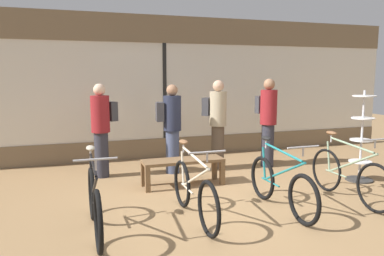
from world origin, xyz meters
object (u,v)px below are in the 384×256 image
Objects in this scene: accessory_rack at (361,144)px; customer_near_rack at (268,119)px; bicycle_far_right at (348,175)px; customer_by_window at (217,121)px; bicycle_far_left at (95,203)px; bicycle_right at (281,185)px; customer_mid_floor at (102,127)px; display_bench at (183,164)px; bicycle_left at (194,192)px; customer_near_bench at (171,126)px.

customer_near_rack reaches higher than accessory_rack.
bicycle_far_right is 0.97× the size of customer_by_window.
bicycle_far_left is 0.98× the size of bicycle_right.
display_bench is at bearing -38.81° from customer_mid_floor.
bicycle_left is 1.25× the size of display_bench.
bicycle_far_left is 0.98× the size of bicycle_far_right.
accessory_rack is at bearing 39.65° from bicycle_far_right.
customer_near_rack is 1.06m from customer_by_window.
display_bench is at bearing -137.20° from customer_by_window.
bicycle_right is at bearing -3.35° from bicycle_left.
accessory_rack is at bearing 9.97° from bicycle_far_left.
customer_mid_floor is at bearing 158.34° from accessory_rack.
bicycle_right is at bearing -59.21° from display_bench.
customer_near_bench is (1.63, 2.43, 0.54)m from bicycle_far_left.
customer_near_rack is 1.05× the size of customer_mid_floor.
customer_near_bench is (-2.11, 2.41, 0.54)m from bicycle_far_right.
customer_near_bench is at bearing 81.34° from bicycle_left.
customer_near_rack is at bearing -4.64° from customer_mid_floor.
bicycle_far_left is 3.75m from bicycle_far_right.
bicycle_far_left is 1.27m from bicycle_left.
customer_mid_floor is (-1.26, 1.01, 0.56)m from display_bench.
accessory_rack is (0.98, 0.81, 0.28)m from bicycle_far_right.
customer_by_window is (1.02, 0.94, 0.59)m from display_bench.
customer_by_window reaches higher than display_bench.
bicycle_far_left is 0.97× the size of bicycle_left.
bicycle_left is 0.96× the size of customer_near_rack.
customer_near_rack is (-0.09, 2.28, 0.60)m from bicycle_far_right.
customer_by_window is at bearing 61.33° from bicycle_left.
customer_mid_floor reaches higher than bicycle_far_left.
customer_mid_floor is at bearing 82.64° from bicycle_far_left.
bicycle_far_right is 1.00× the size of customer_mid_floor.
display_bench is 2.28m from customer_near_rack.
customer_near_bench reaches higher than bicycle_left.
customer_by_window reaches higher than bicycle_left.
bicycle_far_left is 4.37m from customer_near_rack.
bicycle_left is 2.47m from customer_near_bench.
bicycle_left is at bearing 176.65° from bicycle_right.
bicycle_far_right is 1.01× the size of customer_near_bench.
bicycle_far_right is at bearing -48.74° from customer_near_bench.
customer_mid_floor is 1.01× the size of customer_near_bench.
accessory_rack is 0.94× the size of customer_mid_floor.
customer_near_rack reaches higher than bicycle_far_left.
bicycle_left is at bearing -102.07° from display_bench.
customer_by_window is 0.99m from customer_near_bench.
bicycle_left is (1.27, 0.05, -0.00)m from bicycle_far_left.
customer_mid_floor is at bearing 130.31° from bicycle_right.
customer_mid_floor is at bearing 110.36° from bicycle_left.
display_bench is at bearing -160.16° from customer_near_rack.
bicycle_far_left is 0.99× the size of customer_near_bench.
bicycle_left reaches higher than bicycle_right.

